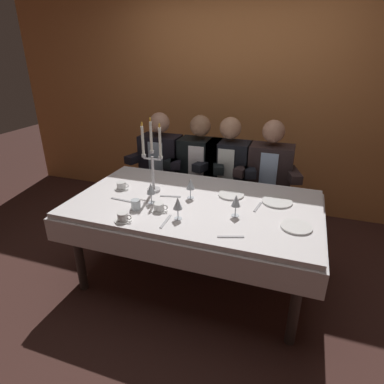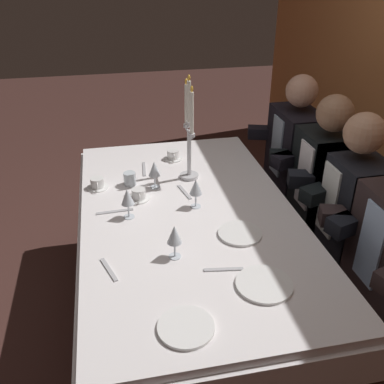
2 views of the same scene
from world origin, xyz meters
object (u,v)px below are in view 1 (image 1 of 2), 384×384
object	(u,v)px
wine_glass_3	(178,204)
seated_diner_2	(229,167)
dining_table	(195,215)
seated_diner_0	(161,159)
water_tumbler_0	(136,205)
seated_diner_1	(200,164)
dinner_plate_0	(277,202)
wine_glass_0	(191,185)
coffee_cup_0	(123,217)
dinner_plate_2	(296,227)
coffee_cup_2	(159,207)
coffee_cup_1	(122,186)
seated_diner_3	(270,172)
dinner_plate_1	(231,195)
wine_glass_2	(151,189)
candelabra	(152,162)
wine_glass_1	(236,201)

from	to	relation	value
wine_glass_3	seated_diner_2	bearing A→B (deg)	86.03
dining_table	seated_diner_0	world-z (taller)	seated_diner_0
water_tumbler_0	seated_diner_1	world-z (taller)	seated_diner_1
dinner_plate_0	wine_glass_0	xyz separation A→B (m)	(-0.66, -0.14, 0.11)
wine_glass_3	dinner_plate_0	bearing A→B (deg)	38.26
dinner_plate_0	coffee_cup_0	bearing A→B (deg)	-146.48
dinner_plate_2	seated_diner_2	distance (m)	1.27
wine_glass_3	coffee_cup_2	bearing A→B (deg)	158.83
coffee_cup_1	coffee_cup_2	distance (m)	0.54
dining_table	seated_diner_3	xyz separation A→B (m)	(0.47, 0.89, 0.11)
coffee_cup_2	seated_diner_0	xyz separation A→B (m)	(-0.49, 1.13, -0.03)
dinner_plate_1	wine_glass_3	world-z (taller)	wine_glass_3
water_tumbler_0	seated_diner_0	distance (m)	1.21
water_tumbler_0	seated_diner_3	world-z (taller)	seated_diner_3
wine_glass_2	wine_glass_3	xyz separation A→B (m)	(0.29, -0.17, -0.00)
dinner_plate_1	wine_glass_0	xyz separation A→B (m)	(-0.30, -0.15, 0.11)
dinner_plate_1	water_tumbler_0	xyz separation A→B (m)	(-0.61, -0.47, 0.03)
wine_glass_3	dinner_plate_2	bearing A→B (deg)	10.23
seated_diner_1	seated_diner_0	bearing A→B (deg)	180.00
candelabra	water_tumbler_0	world-z (taller)	candelabra
water_tumbler_0	seated_diner_1	size ratio (longest dim) A/B	0.06
dining_table	seated_diner_3	world-z (taller)	seated_diner_3
wine_glass_1	wine_glass_3	distance (m)	0.41
dinner_plate_1	coffee_cup_2	bearing A→B (deg)	-134.87
wine_glass_2	seated_diner_3	distance (m)	1.29
candelabra	seated_diner_2	distance (m)	0.96
water_tumbler_0	coffee_cup_0	bearing A→B (deg)	-90.13
dining_table	dinner_plate_0	bearing A→B (deg)	17.11
seated_diner_1	seated_diner_3	distance (m)	0.71
dinner_plate_1	dinner_plate_2	world-z (taller)	same
dinner_plate_2	seated_diner_1	size ratio (longest dim) A/B	0.17
seated_diner_2	seated_diner_1	bearing A→B (deg)	180.00
dining_table	coffee_cup_2	distance (m)	0.34
dinner_plate_2	coffee_cup_0	bearing A→B (deg)	-165.53
wine_glass_3	seated_diner_0	xyz separation A→B (m)	(-0.67, 1.20, -0.12)
dinner_plate_2	coffee_cup_2	size ratio (longest dim) A/B	1.59
dining_table	seated_diner_0	bearing A→B (deg)	127.77
coffee_cup_1	seated_diner_2	size ratio (longest dim) A/B	0.11
coffee_cup_1	seated_diner_0	distance (m)	0.86
dinner_plate_2	wine_glass_3	distance (m)	0.81
seated_diner_0	seated_diner_2	distance (m)	0.75
water_tumbler_0	coffee_cup_2	world-z (taller)	water_tumbler_0
candelabra	coffee_cup_1	bearing A→B (deg)	-169.40
coffee_cup_1	seated_diner_3	distance (m)	1.43
seated_diner_0	seated_diner_3	distance (m)	1.16
dinner_plate_2	seated_diner_3	bearing A→B (deg)	105.88
wine_glass_0	seated_diner_2	distance (m)	0.86
dining_table	wine_glass_1	size ratio (longest dim) A/B	11.83
wine_glass_1	seated_diner_3	size ratio (longest dim) A/B	0.13
dinner_plate_1	wine_glass_2	world-z (taller)	wine_glass_2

